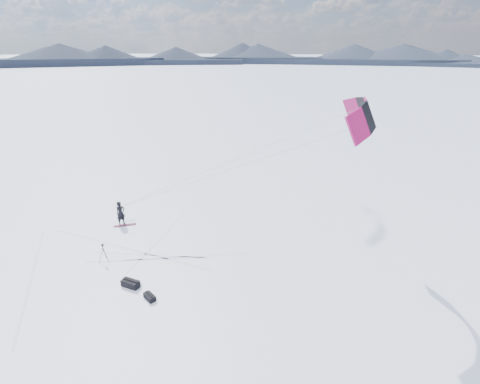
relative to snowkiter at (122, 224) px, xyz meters
The scene contains 9 objects.
ground 4.83m from the snowkiter, 57.64° to the right, with size 1800.00×1800.00×0.00m, color white.
horizon_hills 5.73m from the snowkiter, 57.64° to the right, with size 704.00×705.94×8.00m.
snow_tracks 4.84m from the snowkiter, 66.39° to the right, with size 14.76×10.25×0.01m.
snowkiter is the anchor object (origin of this frame).
snowboard 0.33m from the snowkiter, ahead, with size 1.56×0.29×0.04m, color maroon.
tripod 4.94m from the snowkiter, 56.24° to the right, with size 0.52×0.60×1.19m.
gear_bag_a 7.77m from the snowkiter, 41.17° to the right, with size 1.01×0.54×0.44m.
gear_bag_b 9.24m from the snowkiter, 35.98° to the right, with size 0.81×0.58×0.34m.
power_kite 17.92m from the snowkiter, 13.65° to the left, with size 16.47×6.68×8.18m.
Camera 1 is at (15.82, -11.93, 11.96)m, focal length 26.00 mm.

